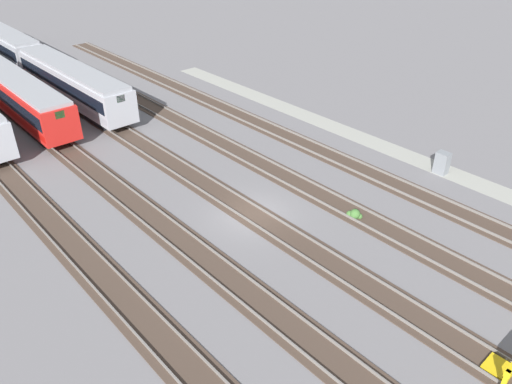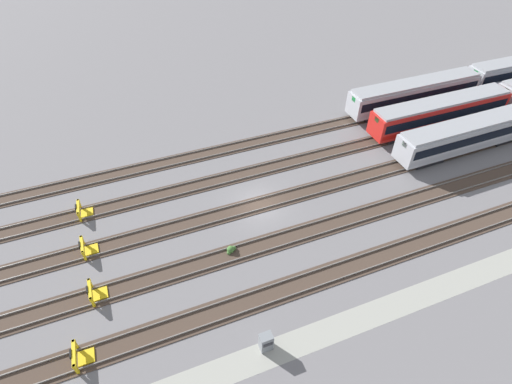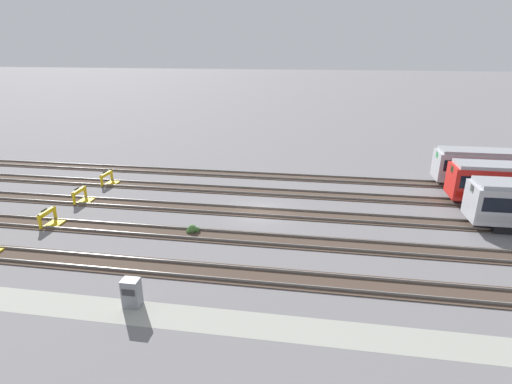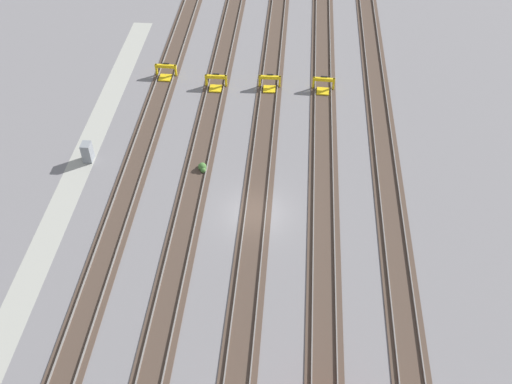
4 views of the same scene
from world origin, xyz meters
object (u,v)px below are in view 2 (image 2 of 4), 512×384
at_px(bumper_stop_nearest_track, 80,356).
at_px(weed_clump, 231,250).
at_px(bumper_stop_far_inner_track, 82,211).
at_px(bumper_stop_near_inner_track, 95,292).
at_px(subway_car_front_row_centre, 440,112).
at_px(electrical_cabinet, 266,342).
at_px(subway_car_back_row_leftmost, 414,93).
at_px(bumper_stop_middle_track, 87,248).
at_px(subway_car_front_row_rightmost, 470,134).

height_order(bumper_stop_nearest_track, weed_clump, bumper_stop_nearest_track).
bearing_deg(bumper_stop_far_inner_track, bumper_stop_near_inner_track, -88.07).
xyz_separation_m(subway_car_front_row_centre, electrical_cabinet, (-29.76, -18.27, -1.24)).
xyz_separation_m(bumper_stop_nearest_track, weed_clump, (12.61, 5.23, -0.27)).
relative_size(bumper_stop_near_inner_track, weed_clump, 2.18).
distance_m(subway_car_front_row_centre, bumper_stop_near_inner_track, 41.67).
xyz_separation_m(subway_car_back_row_leftmost, bumper_stop_middle_track, (-40.79, -9.62, -1.53)).
distance_m(bumper_stop_nearest_track, electrical_cabinet, 12.73).
bearing_deg(bumper_stop_far_inner_track, subway_car_back_row_leftmost, 6.70).
relative_size(subway_car_front_row_centre, bumper_stop_near_inner_track, 9.00).
xyz_separation_m(bumper_stop_far_inner_track, electrical_cabinet, (11.08, -18.30, 0.29)).
relative_size(subway_car_back_row_leftmost, weed_clump, 19.59).
relative_size(subway_car_front_row_rightmost, electrical_cabinet, 11.27).
relative_size(subway_car_front_row_rightmost, bumper_stop_far_inner_track, 8.97).
bearing_deg(bumper_stop_far_inner_track, subway_car_front_row_rightmost, -6.79).
distance_m(subway_car_front_row_rightmost, bumper_stop_near_inner_track, 40.82).
bearing_deg(bumper_stop_middle_track, subway_car_back_row_leftmost, 13.26).
bearing_deg(subway_car_back_row_leftmost, bumper_stop_nearest_track, -155.28).
bearing_deg(bumper_stop_middle_track, bumper_stop_near_inner_track, -86.67).
distance_m(bumper_stop_nearest_track, weed_clump, 13.66).
bearing_deg(bumper_stop_nearest_track, bumper_stop_near_inner_track, 73.96).
distance_m(subway_car_back_row_leftmost, electrical_cabinet, 37.69).
height_order(bumper_stop_nearest_track, bumper_stop_middle_track, same).
height_order(subway_car_front_row_centre, bumper_stop_near_inner_track, subway_car_front_row_centre).
bearing_deg(weed_clump, bumper_stop_near_inner_track, -178.05).
xyz_separation_m(bumper_stop_nearest_track, bumper_stop_far_inner_track, (1.07, 14.50, 0.00)).
relative_size(bumper_stop_far_inner_track, electrical_cabinet, 1.26).
bearing_deg(weed_clump, bumper_stop_far_inner_track, 141.23).
bearing_deg(bumper_stop_far_inner_track, weed_clump, -38.77).
relative_size(bumper_stop_near_inner_track, electrical_cabinet, 1.25).
xyz_separation_m(subway_car_front_row_centre, subway_car_front_row_rightmost, (-0.00, -4.83, 0.00)).
bearing_deg(subway_car_back_row_leftmost, weed_clump, -154.34).
height_order(subway_car_front_row_centre, bumper_stop_nearest_track, subway_car_front_row_centre).
bearing_deg(subway_car_front_row_rightmost, bumper_stop_nearest_track, -167.05).
bearing_deg(subway_car_front_row_rightmost, weed_clump, -171.43).
xyz_separation_m(subway_car_back_row_leftmost, bumper_stop_nearest_track, (-41.91, -19.30, -1.53)).
relative_size(bumper_stop_nearest_track, electrical_cabinet, 1.25).
distance_m(subway_car_back_row_leftmost, weed_clump, 32.54).
height_order(subway_car_back_row_leftmost, weed_clump, subway_car_back_row_leftmost).
relative_size(bumper_stop_nearest_track, bumper_stop_far_inner_track, 1.00).
relative_size(bumper_stop_far_inner_track, weed_clump, 2.18).
bearing_deg(bumper_stop_near_inner_track, bumper_stop_far_inner_track, 91.93).
relative_size(bumper_stop_nearest_track, bumper_stop_middle_track, 1.00).
relative_size(bumper_stop_nearest_track, weed_clump, 2.18).
height_order(subway_car_front_row_centre, subway_car_front_row_rightmost, same).
bearing_deg(subway_car_front_row_centre, subway_car_back_row_leftmost, 90.00).
bearing_deg(bumper_stop_near_inner_track, bumper_stop_middle_track, 93.33).
bearing_deg(bumper_stop_middle_track, electrical_cabinet, -50.70).
relative_size(electrical_cabinet, weed_clump, 1.74).
height_order(bumper_stop_near_inner_track, bumper_stop_far_inner_track, same).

